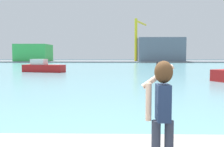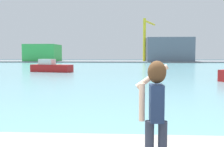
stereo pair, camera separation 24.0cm
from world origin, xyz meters
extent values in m
plane|color=#334751|center=(0.00, 50.00, 0.00)|extent=(220.00, 220.00, 0.00)
cube|color=#6BA8B2|center=(0.00, 52.00, 0.01)|extent=(140.00, 100.00, 0.02)
cube|color=gray|center=(0.00, 92.00, 0.22)|extent=(140.00, 20.00, 0.44)
cylinder|color=#2D3342|center=(0.52, 0.03, 0.99)|extent=(0.14, 0.14, 0.82)
cylinder|color=#2D3342|center=(0.72, 0.03, 0.99)|extent=(0.14, 0.14, 0.82)
cube|color=#1E2D4C|center=(0.62, 0.03, 1.68)|extent=(0.20, 0.34, 0.56)
sphere|color=#E0B293|center=(0.62, 0.03, 2.14)|extent=(0.22, 0.22, 0.22)
ellipsoid|color=#472D19|center=(0.62, 0.01, 2.15)|extent=(0.28, 0.26, 0.34)
cylinder|color=#E0B293|center=(0.40, 0.03, 1.69)|extent=(0.09, 0.09, 0.58)
cylinder|color=#E0B293|center=(0.57, 0.25, 2.06)|extent=(0.52, 0.09, 0.40)
cube|color=black|center=(0.57, 0.37, 2.23)|extent=(0.01, 0.07, 0.14)
cube|color=#B21919|center=(-10.75, 33.09, 0.55)|extent=(6.38, 3.38, 1.06)
cube|color=silver|center=(-11.49, 33.29, 1.49)|extent=(2.43, 1.88, 0.81)
cube|color=green|center=(-30.28, 88.55, 3.40)|extent=(11.18, 10.90, 5.93)
cube|color=slate|center=(14.66, 86.72, 4.47)|extent=(15.58, 9.06, 8.05)
cylinder|color=yellow|center=(6.26, 88.15, 7.92)|extent=(1.00, 1.00, 14.95)
cylinder|color=yellow|center=(8.61, 94.41, 14.59)|extent=(5.37, 12.77, 0.70)
camera|label=1|loc=(-0.07, -3.90, 2.39)|focal=41.55mm
camera|label=2|loc=(0.17, -3.89, 2.39)|focal=41.55mm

